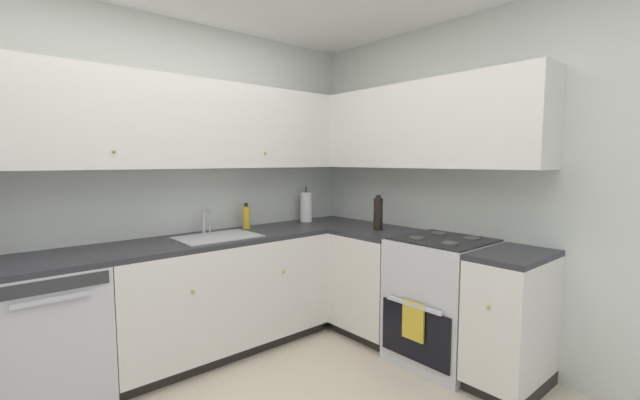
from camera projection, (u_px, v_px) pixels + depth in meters
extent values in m
cube|color=silver|center=(144.00, 188.00, 3.01)|extent=(3.80, 0.05, 2.50)
cube|color=silver|center=(485.00, 188.00, 2.99)|extent=(0.05, 3.35, 2.50)
cube|color=silver|center=(47.00, 337.00, 2.40)|extent=(0.60, 0.60, 0.85)
cube|color=#333333|center=(51.00, 286.00, 2.13)|extent=(0.55, 0.01, 0.07)
cube|color=silver|center=(52.00, 300.00, 2.13)|extent=(0.36, 0.02, 0.02)
cube|color=silver|center=(222.00, 290.00, 3.13)|extent=(1.63, 0.60, 0.76)
cube|color=black|center=(221.00, 342.00, 3.19)|extent=(1.63, 0.54, 0.09)
sphere|color=tan|center=(193.00, 291.00, 2.64)|extent=(0.02, 0.02, 0.02)
sphere|color=tan|center=(284.00, 272.00, 3.11)|extent=(0.02, 0.02, 0.02)
cube|color=#2D2D33|center=(220.00, 238.00, 3.09)|extent=(2.84, 0.60, 0.03)
cube|color=silver|center=(377.00, 279.00, 3.41)|extent=(0.60, 0.57, 0.76)
cube|color=black|center=(379.00, 327.00, 3.47)|extent=(0.54, 0.57, 0.09)
cube|color=silver|center=(511.00, 317.00, 2.58)|extent=(0.60, 0.37, 0.76)
cube|color=black|center=(511.00, 380.00, 2.64)|extent=(0.54, 0.37, 0.09)
sphere|color=tan|center=(488.00, 307.00, 2.36)|extent=(0.02, 0.02, 0.02)
cube|color=#2D2D33|center=(378.00, 232.00, 3.37)|extent=(0.60, 0.57, 0.03)
cube|color=#2D2D33|center=(514.00, 255.00, 2.54)|extent=(0.60, 0.37, 0.03)
cube|color=silver|center=(442.00, 300.00, 2.97)|extent=(0.64, 0.62, 0.88)
cube|color=black|center=(415.00, 334.00, 2.78)|extent=(0.02, 0.55, 0.37)
cube|color=silver|center=(413.00, 305.00, 2.74)|extent=(0.02, 0.43, 0.02)
cube|color=black|center=(444.00, 239.00, 2.93)|extent=(0.59, 0.60, 0.01)
cube|color=silver|center=(467.00, 225.00, 3.12)|extent=(0.03, 0.60, 0.15)
cylinder|color=#4C4C4C|center=(450.00, 243.00, 2.73)|extent=(0.11, 0.11, 0.01)
cylinder|color=#4C4C4C|center=(416.00, 238.00, 2.94)|extent=(0.11, 0.11, 0.01)
cylinder|color=#4C4C4C|center=(472.00, 238.00, 2.92)|extent=(0.11, 0.11, 0.01)
cylinder|color=#4C4C4C|center=(439.00, 233.00, 3.12)|extent=(0.11, 0.11, 0.01)
cube|color=gold|center=(413.00, 321.00, 2.75)|extent=(0.02, 0.17, 0.26)
cube|color=silver|center=(188.00, 125.00, 3.01)|extent=(2.52, 0.32, 0.64)
sphere|color=tan|center=(114.00, 151.00, 2.54)|extent=(0.02, 0.02, 0.02)
sphere|color=tan|center=(265.00, 153.00, 3.26)|extent=(0.02, 0.02, 0.02)
cube|color=silver|center=(408.00, 127.00, 3.25)|extent=(0.32, 2.13, 0.64)
cube|color=#B7B7BC|center=(218.00, 237.00, 3.04)|extent=(0.58, 0.40, 0.01)
cube|color=gray|center=(218.00, 243.00, 3.04)|extent=(0.53, 0.36, 0.09)
cube|color=#99999E|center=(218.00, 241.00, 3.04)|extent=(0.02, 0.35, 0.06)
cylinder|color=silver|center=(204.00, 221.00, 3.20)|extent=(0.02, 0.02, 0.19)
cylinder|color=silver|center=(208.00, 211.00, 3.14)|extent=(0.02, 0.15, 0.02)
cylinder|color=silver|center=(210.00, 229.00, 3.24)|extent=(0.02, 0.02, 0.06)
cylinder|color=gold|center=(246.00, 218.00, 3.43)|extent=(0.06, 0.06, 0.18)
cylinder|color=#262626|center=(246.00, 205.00, 3.42)|extent=(0.03, 0.03, 0.03)
cylinder|color=white|center=(306.00, 207.00, 3.82)|extent=(0.11, 0.11, 0.27)
cylinder|color=#3F3F3F|center=(306.00, 205.00, 3.82)|extent=(0.02, 0.02, 0.33)
cylinder|color=black|center=(378.00, 214.00, 3.36)|extent=(0.08, 0.08, 0.26)
cylinder|color=black|center=(378.00, 197.00, 3.35)|extent=(0.04, 0.04, 0.02)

